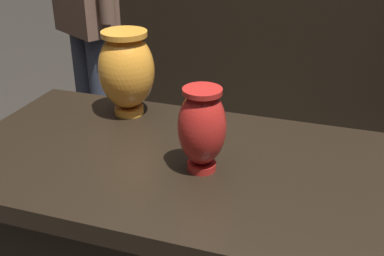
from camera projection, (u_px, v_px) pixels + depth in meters
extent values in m
cube|color=black|center=(183.00, 166.00, 1.21)|extent=(1.20, 0.64, 0.05)
cube|color=black|center=(288.00, 49.00, 3.22)|extent=(2.60, 0.40, 0.95)
cylinder|color=red|center=(202.00, 166.00, 1.15)|extent=(0.07, 0.07, 0.02)
ellipsoid|color=red|center=(202.00, 127.00, 1.10)|extent=(0.12, 0.12, 0.19)
cylinder|color=red|center=(202.00, 91.00, 1.06)|extent=(0.09, 0.09, 0.01)
cylinder|color=orange|center=(129.00, 110.00, 1.45)|extent=(0.09, 0.09, 0.02)
ellipsoid|color=orange|center=(126.00, 70.00, 1.39)|extent=(0.17, 0.17, 0.24)
cylinder|color=orange|center=(124.00, 34.00, 1.34)|extent=(0.14, 0.14, 0.02)
cylinder|color=#333847|center=(103.00, 113.00, 2.40)|extent=(0.11, 0.11, 0.82)
cylinder|color=#333847|center=(88.00, 105.00, 2.50)|extent=(0.11, 0.11, 0.82)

